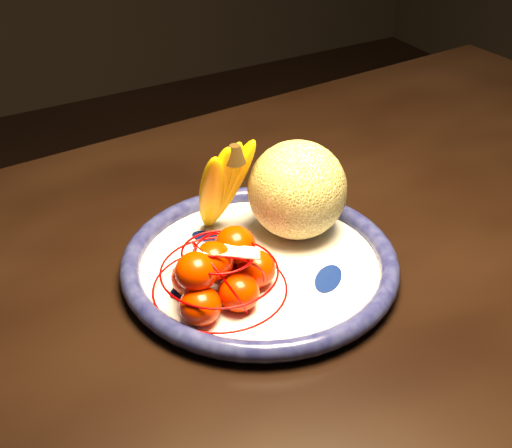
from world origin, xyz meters
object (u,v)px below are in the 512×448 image
fruit_bowl (260,264)px  mandarin_bag (220,273)px  dining_table (348,257)px  banana_bunch (220,183)px  cantaloupe (297,190)px

fruit_bowl → mandarin_bag: size_ratio=1.88×
dining_table → banana_bunch: (-0.19, 0.03, 0.17)m
cantaloupe → banana_bunch: size_ratio=0.84×
dining_table → fruit_bowl: size_ratio=4.09×
banana_bunch → fruit_bowl: bearing=-98.5°
banana_bunch → dining_table: bearing=-25.4°
dining_table → mandarin_bag: bearing=-165.5°
cantaloupe → banana_bunch: (-0.09, 0.04, 0.01)m
cantaloupe → banana_bunch: bearing=153.8°
banana_bunch → mandarin_bag: size_ratio=0.83×
banana_bunch → mandarin_bag: (-0.06, -0.12, -0.05)m
dining_table → mandarin_bag: (-0.26, -0.08, 0.12)m
fruit_bowl → cantaloupe: bearing=27.3°
dining_table → fruit_bowl: bearing=-167.8°
cantaloupe → fruit_bowl: bearing=-152.7°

